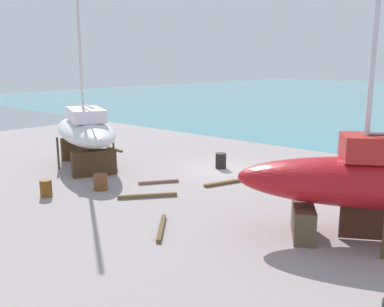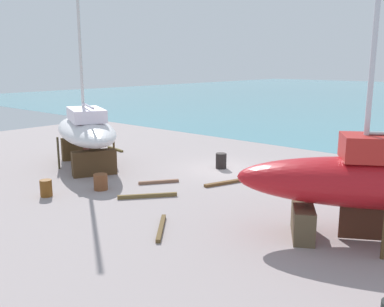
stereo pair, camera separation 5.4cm
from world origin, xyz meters
TOP-DOWN VIEW (x-y plane):
  - ground_plane at (0.00, -3.23)m, footprint 46.24×46.24m
  - sailboat_far_slipway at (9.82, -4.59)m, footprint 9.19×6.89m
  - sailboat_mid_port at (-6.42, -4.62)m, footprint 9.05×6.31m
  - barrel_ochre at (-2.04, -6.98)m, footprint 0.77×0.77m
  - barrel_tipped_left at (-11.13, -2.15)m, footprint 0.85×0.76m
  - barrel_rust_mid at (-0.29, 0.16)m, footprint 0.84×0.84m
  - barrel_tar_black at (-3.06, -9.24)m, footprint 0.65×0.65m
  - timber_long_aft at (-0.74, -4.39)m, footprint 1.28×1.78m
  - timber_long_fore at (3.68, -8.62)m, footprint 1.68×1.96m
  - timber_short_cross at (-8.98, -0.52)m, footprint 1.92×0.52m
  - timber_plank_near at (1.87, -2.24)m, footprint 1.04×2.44m
  - timber_short_skew at (0.54, -6.36)m, footprint 1.76×2.19m

SIDE VIEW (x-z plane):
  - ground_plane at x=0.00m, z-range 0.00..0.00m
  - timber_short_cross at x=-8.98m, z-range 0.00..0.13m
  - timber_plank_near at x=1.87m, z-range 0.00..0.14m
  - timber_long_fore at x=3.68m, z-range 0.00..0.14m
  - timber_long_aft at x=-0.74m, z-range 0.00..0.15m
  - timber_short_skew at x=0.54m, z-range 0.00..0.17m
  - barrel_tipped_left at x=-11.13m, z-range 0.00..0.66m
  - barrel_ochre at x=-2.04m, z-range 0.00..0.76m
  - barrel_tar_black at x=-3.06m, z-range 0.00..0.77m
  - barrel_rust_mid at x=-0.29m, z-range 0.00..0.88m
  - sailboat_mid_port at x=-6.42m, z-range -4.09..8.25m
  - sailboat_far_slipway at x=9.82m, z-range -4.56..8.74m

